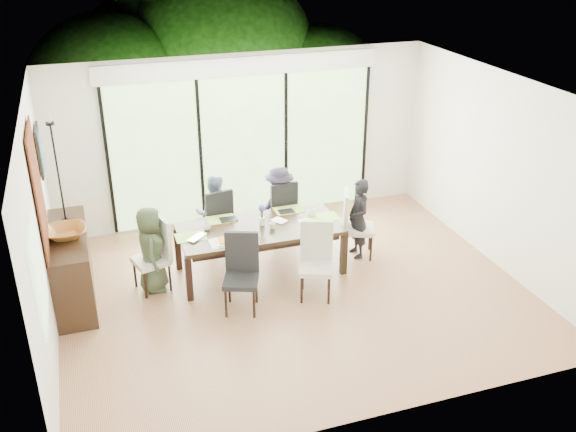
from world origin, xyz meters
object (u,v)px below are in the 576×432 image
object	(u,v)px
person_far_right	(279,205)
cup_b	(272,226)
chair_near_left	(241,275)
person_far_left	(215,213)
chair_far_left	(215,218)
laptop	(200,238)
cup_a	(207,227)
person_left_end	(151,249)
vase	(262,221)
chair_left_end	(150,255)
bowl	(66,232)
chair_far_right	(279,209)
chair_near_right	(316,263)
table_top	(260,229)
person_right_end	(358,219)
sideboard	(72,266)
cup_c	(312,213)
chair_right_end	(359,224)

from	to	relation	value
person_far_right	cup_b	bearing A→B (deg)	54.83
chair_near_left	person_far_left	bearing A→B (deg)	109.08
chair_far_left	person_far_right	world-z (taller)	person_far_right
laptop	cup_a	distance (m)	0.29
person_left_end	person_far_left	distance (m)	1.32
person_far_right	vase	world-z (taller)	person_far_right
chair_left_end	chair_far_left	xyz separation A→B (m)	(1.05, 0.85, 0.00)
chair_near_left	person_far_left	distance (m)	1.70
laptop	cup_b	world-z (taller)	cup_b
cup_a	cup_b	size ratio (longest dim) A/B	1.24
laptop	bowl	xyz separation A→B (m)	(-1.64, 0.10, 0.30)
chair_far_right	chair_near_right	distance (m)	1.72
bowl	cup_a	bearing A→B (deg)	4.80
table_top	vase	bearing A→B (deg)	45.00
person_right_end	cup_b	world-z (taller)	person_right_end
sideboard	person_far_right	bearing A→B (deg)	13.51
sideboard	chair_near_right	bearing A→B (deg)	-17.98
chair_near_right	cup_c	world-z (taller)	chair_near_right
chair_left_end	person_far_left	bearing A→B (deg)	112.69
chair_left_end	cup_b	xyz separation A→B (m)	(1.65, -0.10, 0.23)
person_right_end	laptop	bearing A→B (deg)	-87.45
chair_right_end	chair_near_left	distance (m)	2.18
chair_left_end	person_far_right	distance (m)	2.21
cup_c	chair_far_left	bearing A→B (deg)	149.04
person_far_right	cup_a	world-z (taller)	person_far_right
sideboard	bowl	bearing A→B (deg)	-90.00
chair_far_left	chair_far_right	bearing A→B (deg)	168.64
chair_near_left	vase	bearing A→B (deg)	79.89
chair_left_end	chair_right_end	size ratio (longest dim) A/B	1.00
chair_far_left	person_right_end	bearing A→B (deg)	144.87
chair_right_end	person_far_left	bearing A→B (deg)	88.93
chair_left_end	cup_b	bearing A→B (deg)	70.90
laptop	vase	bearing A→B (deg)	-32.54
chair_near_left	person_far_left	xyz separation A→B (m)	(0.05, 1.70, 0.09)
chair_far_right	person_far_left	distance (m)	1.00
person_far_left	laptop	world-z (taller)	person_far_left
chair_far_left	vase	size ratio (longest dim) A/B	9.17
cup_b	person_right_end	bearing A→B (deg)	4.30
chair_near_right	cup_b	bearing A→B (deg)	136.31
laptop	cup_b	xyz separation A→B (m)	(1.00, 0.00, 0.03)
person_far_left	cup_c	size ratio (longest dim) A/B	10.40
table_top	chair_near_right	size ratio (longest dim) A/B	2.18
cup_b	person_far_left	bearing A→B (deg)	122.83
chair_near_left	bowl	xyz separation A→B (m)	(-1.99, 0.87, 0.49)
cup_b	sideboard	size ratio (longest dim) A/B	0.06
chair_near_left	person_far_right	xyz separation A→B (m)	(1.05, 1.70, 0.09)
cup_c	laptop	bearing A→B (deg)	-173.09
cup_c	chair_right_end	bearing A→B (deg)	-8.13
cup_a	cup_c	distance (m)	1.50
cup_b	table_top	bearing A→B (deg)	146.31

